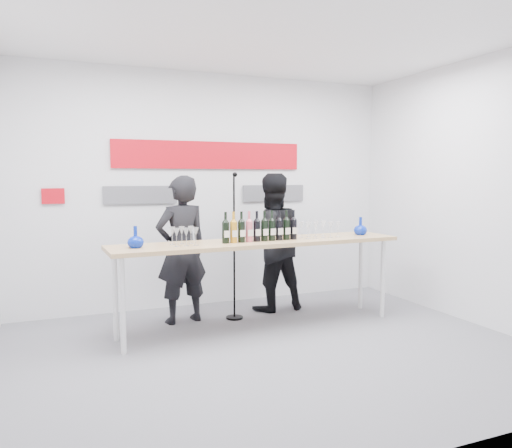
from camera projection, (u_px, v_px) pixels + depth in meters
name	position (u px, v px, depth m)	size (l,w,h in m)	color
ground	(273.00, 351.00, 4.80)	(5.00, 5.00, 0.00)	slate
back_wall	(210.00, 190.00, 6.50)	(5.00, 0.04, 3.00)	silver
signage	(206.00, 166.00, 6.42)	(3.38, 0.02, 0.79)	red
tasting_table	(260.00, 247.00, 5.45)	(3.27, 0.76, 0.98)	tan
wine_bottles	(261.00, 226.00, 5.38)	(0.89, 0.11, 0.33)	black
decanter_left	(135.00, 237.00, 4.88)	(0.16, 0.16, 0.21)	#08239E
decanter_right	(360.00, 226.00, 6.00)	(0.16, 0.16, 0.21)	#08239E
glasses_left	(184.00, 236.00, 5.09)	(0.27, 0.23, 0.18)	silver
glasses_right	(318.00, 229.00, 5.74)	(0.47, 0.23, 0.18)	silver
presenter_left	(182.00, 250.00, 5.68)	(0.62, 0.40, 1.69)	black
presenter_right	(271.00, 242.00, 6.23)	(0.83, 0.65, 1.72)	black
mic_stand	(234.00, 275.00, 5.85)	(0.20, 0.20, 1.73)	black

